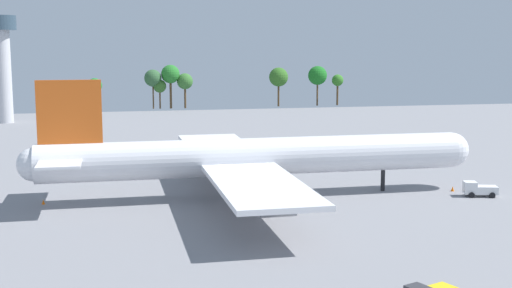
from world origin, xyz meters
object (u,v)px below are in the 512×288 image
pushback_tractor (292,150)px  maintenance_van (479,189)px  cargo_airplane (252,157)px  safety_cone_tail (43,202)px  control_tower (2,58)px  safety_cone_nose (453,189)px

pushback_tractor → maintenance_van: maintenance_van is taller
cargo_airplane → safety_cone_tail: cargo_airplane is taller
cargo_airplane → control_tower: control_tower is taller
cargo_airplane → pushback_tractor: cargo_airplane is taller
safety_cone_tail → maintenance_van: bearing=-7.6°
cargo_airplane → safety_cone_tail: 33.06m
maintenance_van → control_tower: size_ratio=0.17×
cargo_airplane → control_tower: bearing=114.5°
safety_cone_tail → control_tower: (-21.52, 116.68, 19.87)m
safety_cone_nose → control_tower: size_ratio=0.03×
safety_cone_tail → control_tower: control_tower is taller
safety_cone_tail → control_tower: 120.30m
cargo_airplane → safety_cone_nose: 34.29m
safety_cone_nose → safety_cone_tail: bearing=176.0°
safety_cone_tail → safety_cone_nose: bearing=-4.0°
safety_cone_tail → cargo_airplane: bearing=-3.2°
control_tower → pushback_tractor: bearing=-48.6°
pushback_tractor → safety_cone_tail: 61.21m
safety_cone_nose → safety_cone_tail: safety_cone_nose is taller
pushback_tractor → safety_cone_nose: size_ratio=5.97×
pushback_tractor → control_tower: 108.95m
safety_cone_nose → control_tower: control_tower is taller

